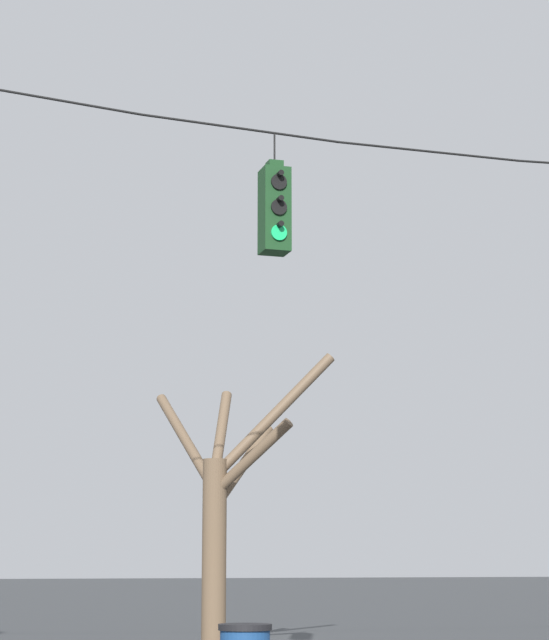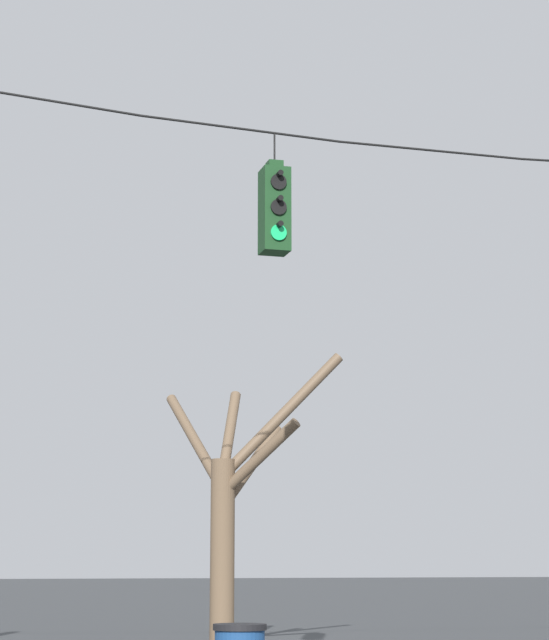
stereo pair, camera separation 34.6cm
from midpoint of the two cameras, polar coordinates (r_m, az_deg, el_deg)
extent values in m
cylinder|color=black|center=(15.39, -10.26, 9.95)|extent=(2.57, 0.03, 0.21)
cylinder|color=black|center=(15.76, -0.84, 8.73)|extent=(2.57, 0.03, 0.12)
cylinder|color=black|center=(16.56, 7.85, 7.69)|extent=(2.57, 0.03, 0.03)
cube|color=#143819|center=(15.55, 0.64, 5.01)|extent=(0.34, 0.34, 1.08)
cube|color=#143819|center=(15.73, 0.63, 7.07)|extent=(0.19, 0.19, 0.10)
cylinder|color=black|center=(15.80, 0.63, 7.88)|extent=(0.02, 0.02, 0.37)
cylinder|color=black|center=(15.48, 0.83, 6.34)|extent=(0.20, 0.03, 0.20)
cylinder|color=black|center=(15.46, 0.88, 6.71)|extent=(0.07, 0.12, 0.07)
cylinder|color=black|center=(15.38, 0.83, 5.19)|extent=(0.20, 0.03, 0.20)
cylinder|color=black|center=(15.37, 0.88, 5.56)|extent=(0.07, 0.12, 0.07)
cylinder|color=#19C666|center=(15.30, 0.84, 4.03)|extent=(0.20, 0.03, 0.20)
cylinder|color=black|center=(15.28, 0.89, 4.40)|extent=(0.07, 0.12, 0.07)
cylinder|color=brown|center=(20.73, -1.91, -10.70)|extent=(0.40, 0.40, 3.13)
cylinder|color=brown|center=(20.44, -0.22, -6.31)|extent=(1.18, 1.19, 1.23)
cylinder|color=brown|center=(21.37, -1.60, -5.18)|extent=(0.68, 1.18, 1.57)
cylinder|color=brown|center=(21.04, 0.82, -4.38)|extent=(2.13, 0.37, 2.18)
cylinder|color=brown|center=(21.26, -0.62, -6.71)|extent=(1.34, 0.90, 1.51)
cylinder|color=brown|center=(21.88, -3.17, -5.58)|extent=(0.64, 2.42, 1.93)
cylinder|color=black|center=(12.69, -0.79, -13.86)|extent=(0.53, 0.53, 0.06)
camera|label=1|loc=(0.17, -89.35, -0.13)|focal=70.00mm
camera|label=2|loc=(0.17, 90.65, 0.13)|focal=70.00mm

